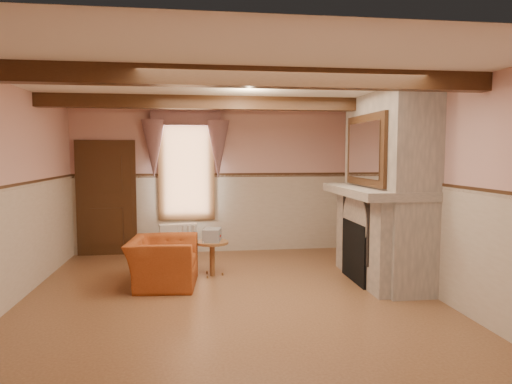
{
  "coord_description": "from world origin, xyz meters",
  "views": [
    {
      "loc": [
        -0.44,
        -5.9,
        1.93
      ],
      "look_at": [
        0.46,
        0.8,
        1.35
      ],
      "focal_mm": 32.0,
      "sensor_mm": 36.0,
      "label": 1
    }
  ],
  "objects": [
    {
      "name": "floor",
      "position": [
        0.0,
        0.0,
        0.0
      ],
      "size": [
        5.5,
        6.0,
        0.01
      ],
      "primitive_type": "cube",
      "color": "brown",
      "rests_on": "ground"
    },
    {
      "name": "ceiling",
      "position": [
        0.0,
        0.0,
        2.8
      ],
      "size": [
        5.5,
        6.0,
        0.01
      ],
      "primitive_type": "cube",
      "color": "silver",
      "rests_on": "wall_back"
    },
    {
      "name": "wall_back",
      "position": [
        0.0,
        3.0,
        1.4
      ],
      "size": [
        5.5,
        0.02,
        2.8
      ],
      "primitive_type": "cube",
      "color": "#CF9A8F",
      "rests_on": "floor"
    },
    {
      "name": "wall_front",
      "position": [
        0.0,
        -3.0,
        1.4
      ],
      "size": [
        5.5,
        0.02,
        2.8
      ],
      "primitive_type": "cube",
      "color": "#CF9A8F",
      "rests_on": "floor"
    },
    {
      "name": "wall_left",
      "position": [
        -2.75,
        0.0,
        1.4
      ],
      "size": [
        0.02,
        6.0,
        2.8
      ],
      "primitive_type": "cube",
      "color": "#CF9A8F",
      "rests_on": "floor"
    },
    {
      "name": "wall_right",
      "position": [
        2.75,
        0.0,
        1.4
      ],
      "size": [
        0.02,
        6.0,
        2.8
      ],
      "primitive_type": "cube",
      "color": "#CF9A8F",
      "rests_on": "floor"
    },
    {
      "name": "wainscot",
      "position": [
        0.0,
        0.0,
        0.75
      ],
      "size": [
        5.5,
        6.0,
        1.5
      ],
      "primitive_type": null,
      "color": "beige",
      "rests_on": "floor"
    },
    {
      "name": "chair_rail",
      "position": [
        0.0,
        0.0,
        1.5
      ],
      "size": [
        5.5,
        6.0,
        0.08
      ],
      "primitive_type": null,
      "color": "black",
      "rests_on": "wainscot"
    },
    {
      "name": "firebox",
      "position": [
        2.0,
        0.6,
        0.45
      ],
      "size": [
        0.2,
        0.95,
        0.9
      ],
      "primitive_type": "cube",
      "color": "black",
      "rests_on": "floor"
    },
    {
      "name": "armchair",
      "position": [
        -0.92,
        0.74,
        0.35
      ],
      "size": [
        1.02,
        1.14,
        0.7
      ],
      "primitive_type": "imported",
      "rotation": [
        0.0,
        0.0,
        1.49
      ],
      "color": "#994219",
      "rests_on": "floor"
    },
    {
      "name": "side_table",
      "position": [
        -0.18,
        1.18,
        0.28
      ],
      "size": [
        0.55,
        0.55,
        0.55
      ],
      "primitive_type": "cylinder",
      "rotation": [
        0.0,
        0.0,
        0.07
      ],
      "color": "brown",
      "rests_on": "floor"
    },
    {
      "name": "book_stack",
      "position": [
        -0.19,
        1.18,
        0.65
      ],
      "size": [
        0.32,
        0.36,
        0.2
      ],
      "primitive_type": "cube",
      "rotation": [
        0.0,
        0.0,
        -0.19
      ],
      "color": "#B7AD8C",
      "rests_on": "side_table"
    },
    {
      "name": "radiator",
      "position": [
        -0.76,
        2.7,
        0.3
      ],
      "size": [
        0.72,
        0.31,
        0.6
      ],
      "primitive_type": "cube",
      "rotation": [
        0.0,
        0.0,
        0.19
      ],
      "color": "silver",
      "rests_on": "floor"
    },
    {
      "name": "bowl",
      "position": [
        2.24,
        0.49,
        1.46
      ],
      "size": [
        0.32,
        0.32,
        0.08
      ],
      "primitive_type": "imported",
      "color": "brown",
      "rests_on": "mantel"
    },
    {
      "name": "mantel_clock",
      "position": [
        2.24,
        1.38,
        1.52
      ],
      "size": [
        0.14,
        0.24,
        0.2
      ],
      "primitive_type": "cube",
      "color": "black",
      "rests_on": "mantel"
    },
    {
      "name": "oil_lamp",
      "position": [
        2.24,
        1.04,
        1.56
      ],
      "size": [
        0.11,
        0.11,
        0.28
      ],
      "primitive_type": "cylinder",
      "color": "gold",
      "rests_on": "mantel"
    },
    {
      "name": "candle_red",
      "position": [
        2.24,
        -0.1,
        1.5
      ],
      "size": [
        0.06,
        0.06,
        0.16
      ],
      "primitive_type": "cylinder",
      "color": "#B31C16",
      "rests_on": "mantel"
    },
    {
      "name": "jar_yellow",
      "position": [
        2.24,
        0.18,
        1.48
      ],
      "size": [
        0.06,
        0.06,
        0.12
      ],
      "primitive_type": "cylinder",
      "color": "yellow",
      "rests_on": "mantel"
    },
    {
      "name": "fireplace",
      "position": [
        2.42,
        0.6,
        1.4
      ],
      "size": [
        0.85,
        2.0,
        2.8
      ],
      "primitive_type": "cube",
      "color": "gray",
      "rests_on": "floor"
    },
    {
      "name": "mantel",
      "position": [
        2.24,
        0.6,
        1.36
      ],
      "size": [
        1.05,
        2.05,
        0.12
      ],
      "primitive_type": "cube",
      "color": "gray",
      "rests_on": "fireplace"
    },
    {
      "name": "overmantel_mirror",
      "position": [
        2.06,
        0.6,
        1.97
      ],
      "size": [
        0.06,
        1.44,
        1.04
      ],
      "primitive_type": "cube",
      "color": "silver",
      "rests_on": "fireplace"
    },
    {
      "name": "door",
      "position": [
        -2.1,
        2.94,
        1.05
      ],
      "size": [
        1.1,
        0.1,
        2.1
      ],
      "primitive_type": "cube",
      "color": "black",
      "rests_on": "floor"
    },
    {
      "name": "window",
      "position": [
        -0.6,
        2.97,
        1.65
      ],
      "size": [
        1.06,
        0.08,
        2.02
      ],
      "primitive_type": "cube",
      "color": "white",
      "rests_on": "wall_back"
    },
    {
      "name": "window_drapes",
      "position": [
        -0.6,
        2.88,
        2.25
      ],
      "size": [
        1.3,
        0.14,
        1.4
      ],
      "primitive_type": "cube",
      "color": "gray",
      "rests_on": "wall_back"
    },
    {
      "name": "ceiling_beam_front",
      "position": [
        0.0,
        -1.2,
        2.7
      ],
      "size": [
        5.5,
        0.18,
        0.2
      ],
      "primitive_type": "cube",
      "color": "black",
      "rests_on": "ceiling"
    },
    {
      "name": "ceiling_beam_back",
      "position": [
        0.0,
        1.2,
        2.7
      ],
      "size": [
        5.5,
        0.18,
        0.2
      ],
      "primitive_type": "cube",
      "color": "black",
      "rests_on": "ceiling"
    }
  ]
}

